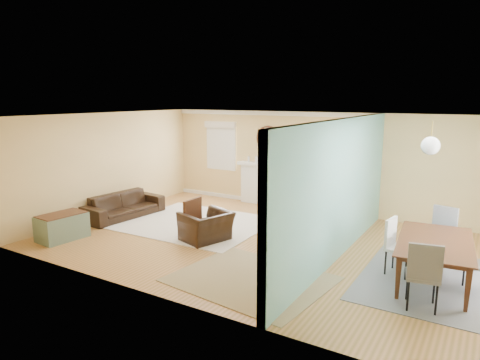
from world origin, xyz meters
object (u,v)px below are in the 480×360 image
Objects in this scene: eames_chair at (206,226)px; credenza at (350,213)px; green_chair at (304,204)px; dining_table at (436,262)px; sofa at (124,205)px.

credenza is (2.36, 2.24, 0.09)m from eames_chair.
green_chair reaches higher than dining_table.
dining_table is (7.22, -0.16, 0.05)m from sofa.
sofa is 2.55× the size of green_chair.
eames_chair is 2.83m from green_chair.
sofa is at bearing 54.03° from green_chair.
sofa is at bearing 83.16° from dining_table.
green_chair reaches higher than sofa.
dining_table is (4.39, 0.25, 0.04)m from eames_chair.
credenza reaches higher than green_chair.
dining_table reaches higher than sofa.
eames_chair reaches higher than sofa.
eames_chair is 4.40m from dining_table.
sofa is 4.51m from green_chair.
credenza is at bearing -65.48° from sofa.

